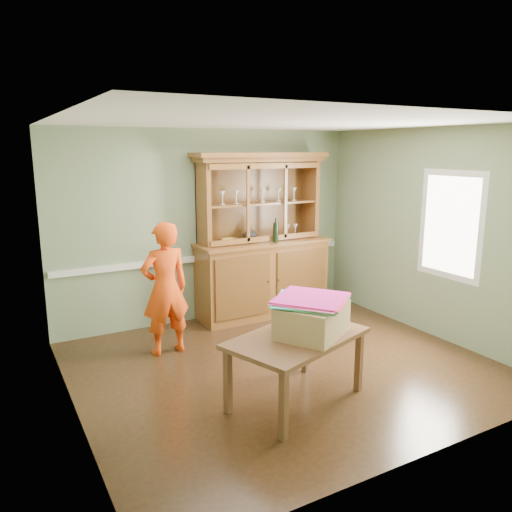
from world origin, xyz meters
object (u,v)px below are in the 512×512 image
cardboard_box (312,320)px  person (165,289)px  dining_table (297,344)px  china_hutch (262,260)px

cardboard_box → person: (-0.84, 1.81, -0.03)m
dining_table → person: bearing=93.2°
china_hutch → dining_table: size_ratio=1.54×
dining_table → china_hutch: bearing=49.0°
person → china_hutch: bearing=-161.0°
cardboard_box → person: bearing=114.9°
china_hutch → person: size_ratio=1.48×
cardboard_box → dining_table: bearing=160.9°
dining_table → cardboard_box: (0.14, -0.05, 0.23)m
china_hutch → person: 1.86m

